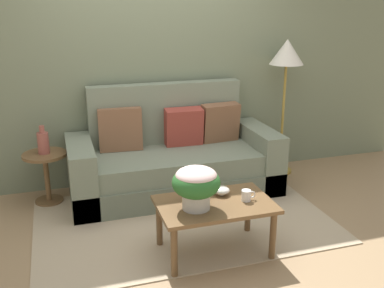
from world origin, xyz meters
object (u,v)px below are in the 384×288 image
object	(u,v)px
coffee_mug	(247,195)
snack_bowl	(221,190)
coffee_table	(215,210)
side_table	(46,169)
couch	(174,161)
potted_plant	(196,183)
table_vase	(43,142)
floor_lamp	(286,61)

from	to	relation	value
coffee_mug	snack_bowl	world-z (taller)	coffee_mug
coffee_table	snack_bowl	distance (m)	0.19
side_table	coffee_mug	bearing A→B (deg)	-43.03
couch	coffee_mug	distance (m)	1.37
potted_plant	table_vase	distance (m)	1.83
floor_lamp	snack_bowl	bearing A→B (deg)	-133.69
potted_plant	table_vase	world-z (taller)	table_vase
coffee_table	snack_bowl	world-z (taller)	snack_bowl
snack_bowl	table_vase	bearing A→B (deg)	137.47
floor_lamp	table_vase	world-z (taller)	floor_lamp
coffee_table	potted_plant	size ratio (longest dim) A/B	2.47
coffee_mug	table_vase	size ratio (longest dim) A/B	0.42
table_vase	side_table	bearing A→B (deg)	-97.59
coffee_mug	couch	bearing A→B (deg)	100.25
side_table	potted_plant	bearing A→B (deg)	-52.49
coffee_table	coffee_mug	bearing A→B (deg)	-8.63
potted_plant	coffee_mug	xyz separation A→B (m)	(0.43, 0.01, -0.17)
couch	snack_bowl	world-z (taller)	couch
coffee_mug	floor_lamp	bearing A→B (deg)	53.24
couch	potted_plant	size ratio (longest dim) A/B	5.83
couch	floor_lamp	size ratio (longest dim) A/B	1.38
couch	coffee_mug	world-z (taller)	couch
floor_lamp	coffee_mug	world-z (taller)	floor_lamp
side_table	floor_lamp	xyz separation A→B (m)	(2.65, 0.06, 0.96)
couch	snack_bowl	bearing A→B (deg)	-85.59
side_table	floor_lamp	world-z (taller)	floor_lamp
potted_plant	snack_bowl	distance (m)	0.37
snack_bowl	side_table	bearing A→B (deg)	137.54
potted_plant	coffee_mug	world-z (taller)	potted_plant
couch	snack_bowl	xyz separation A→B (m)	(0.09, -1.17, 0.14)
potted_plant	floor_lamp	bearing A→B (deg)	44.29
side_table	table_vase	size ratio (longest dim) A/B	1.86
snack_bowl	table_vase	distance (m)	1.89
coffee_table	table_vase	bearing A→B (deg)	132.52
coffee_mug	coffee_table	bearing A→B (deg)	171.37
coffee_mug	snack_bowl	size ratio (longest dim) A/B	0.87
floor_lamp	potted_plant	bearing A→B (deg)	-135.71
side_table	potted_plant	size ratio (longest dim) A/B	1.42
couch	table_vase	xyz separation A→B (m)	(-1.30, 0.10, 0.30)
coffee_table	couch	bearing A→B (deg)	89.46
potted_plant	table_vase	xyz separation A→B (m)	(-1.11, 1.45, -0.01)
coffee_table	snack_bowl	size ratio (longest dim) A/B	6.68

